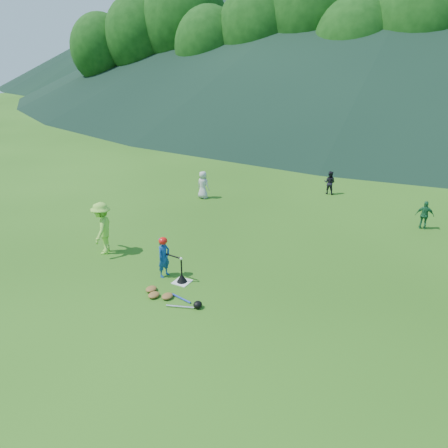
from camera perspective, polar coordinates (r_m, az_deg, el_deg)
name	(u,v)px	position (r m, az deg, el deg)	size (l,w,h in m)	color
ground	(182,282)	(12.46, -5.50, -7.58)	(120.00, 120.00, 0.00)	#244F12
home_plate	(182,282)	(12.45, -5.50, -7.54)	(0.45, 0.45, 0.02)	silver
baseball	(181,259)	(12.12, -5.62, -4.52)	(0.08, 0.08, 0.08)	white
batter_child	(164,257)	(12.60, -7.86, -4.33)	(0.43, 0.28, 1.18)	navy
adult_coach	(102,228)	(14.35, -15.61, -0.53)	(1.10, 0.63, 1.70)	#89D53E
fielder_a	(203,185)	(19.31, -2.76, 5.13)	(0.60, 0.39, 1.22)	#B8B8B8
fielder_b	(330,183)	(20.48, 13.62, 5.28)	(0.52, 0.40, 1.06)	black
fielder_c	(425,215)	(17.46, 24.74, 1.06)	(0.62, 0.26, 1.06)	#1D6037
batting_tee	(182,278)	(12.40, -5.52, -7.05)	(0.30, 0.30, 0.68)	black
batter_gear	(164,242)	(12.38, -7.88, -2.36)	(0.73, 0.26, 0.54)	red
equipment_pile	(167,296)	(11.71, -7.45, -9.34)	(1.80, 0.63, 0.19)	olive
outfield_fence	(374,124)	(37.88, 19.04, 12.22)	(70.07, 0.08, 1.33)	gray
tree_line	(401,25)	(43.29, 22.12, 22.91)	(70.04, 11.40, 14.82)	#382314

